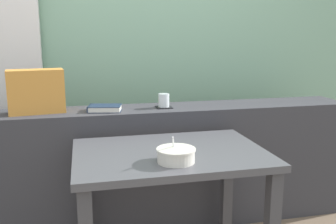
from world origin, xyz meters
name	(u,v)px	position (x,y,z in m)	size (l,w,h in m)	color
outdoor_backdrop	(129,17)	(0.00, 1.21, 1.40)	(4.80, 0.08, 2.80)	#84B293
dark_console_ledge	(145,167)	(0.00, 0.55, 0.40)	(2.80, 0.34, 0.80)	#38383D
breakfast_table	(170,173)	(0.04, -0.01, 0.57)	(0.96, 0.67, 0.69)	#414145
coaster_square	(164,107)	(0.13, 0.54, 0.80)	(0.10, 0.10, 0.01)	black
juice_glass	(164,101)	(0.13, 0.54, 0.85)	(0.07, 0.07, 0.09)	white
closed_book	(105,108)	(-0.25, 0.51, 0.82)	(0.22, 0.17, 0.04)	#1E2D47
throw_pillow	(36,91)	(-0.65, 0.55, 0.93)	(0.32, 0.14, 0.26)	#D18938
soup_bowl	(176,155)	(0.03, -0.18, 0.72)	(0.18, 0.18, 0.13)	silver
fork_utensil	(167,149)	(0.03, 0.01, 0.69)	(0.02, 0.17, 0.01)	silver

